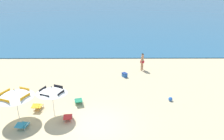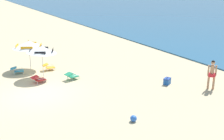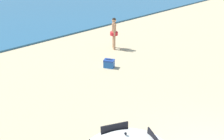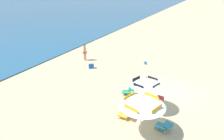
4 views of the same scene
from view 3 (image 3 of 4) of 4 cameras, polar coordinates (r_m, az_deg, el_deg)
The scene contains 2 objects.
person_standing_near_shore at distance 16.81m, azimuth 0.37°, elevation 7.27°, with size 0.43×0.45×1.76m.
cooler_box at distance 14.72m, azimuth -0.55°, elevation 1.23°, with size 0.56×0.60×0.43m.
Camera 3 is at (-6.66, -2.78, 6.14)m, focal length 48.97 mm.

